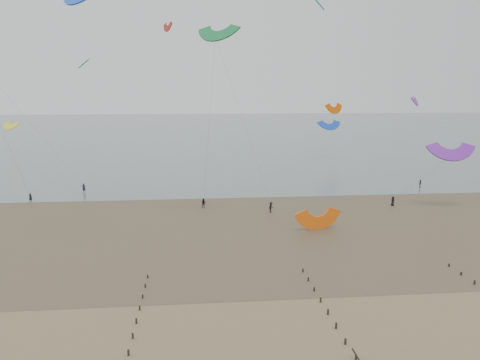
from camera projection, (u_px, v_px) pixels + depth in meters
name	position (u px, v px, depth m)	size (l,w,h in m)	color
ground	(290.00, 324.00, 42.79)	(500.00, 500.00, 0.00)	brown
sea_and_shore	(223.00, 221.00, 76.00)	(500.00, 665.00, 0.03)	#475654
kitesurfer_lead	(30.00, 198.00, 88.34)	(0.64, 0.42, 1.74)	black
kitesurfers	(365.00, 194.00, 91.32)	(92.01, 20.36, 1.88)	black
grounded_kite	(318.00, 229.00, 71.47)	(6.41, 3.36, 4.88)	orange
kites_airborne	(184.00, 88.00, 124.83)	(227.06, 118.81, 39.65)	red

